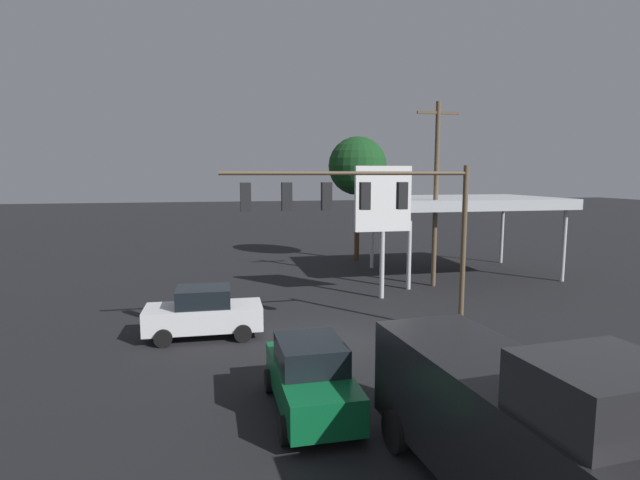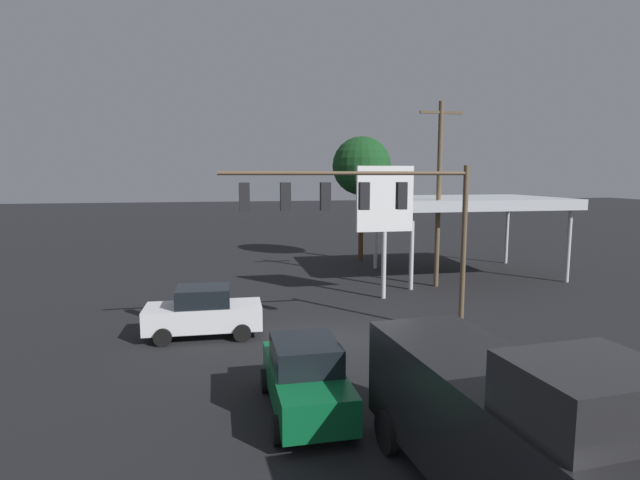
% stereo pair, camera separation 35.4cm
% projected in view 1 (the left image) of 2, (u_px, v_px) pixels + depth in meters
% --- Properties ---
extents(ground_plane, '(200.00, 200.00, 0.00)m').
position_uv_depth(ground_plane, '(331.00, 340.00, 18.80)').
color(ground_plane, black).
extents(traffic_signal_assembly, '(9.28, 0.43, 6.55)m').
position_uv_depth(traffic_signal_assembly, '(364.00, 206.00, 18.15)').
color(traffic_signal_assembly, brown).
rests_on(traffic_signal_assembly, ground).
extents(utility_pole, '(2.40, 0.26, 10.10)m').
position_uv_depth(utility_pole, '(436.00, 190.00, 27.34)').
color(utility_pole, brown).
rests_on(utility_pole, ground).
extents(gas_station_canopy, '(10.79, 7.60, 4.82)m').
position_uv_depth(gas_station_canopy, '(463.00, 203.00, 30.74)').
color(gas_station_canopy, '#B2B7BC').
rests_on(gas_station_canopy, ground).
extents(price_sign, '(2.87, 0.27, 6.63)m').
position_uv_depth(price_sign, '(383.00, 204.00, 24.65)').
color(price_sign, '#B7B7BC').
rests_on(price_sign, ground).
extents(sedan_waiting, '(4.43, 2.13, 1.93)m').
position_uv_depth(sedan_waiting, '(204.00, 313.00, 19.11)').
color(sedan_waiting, silver).
rests_on(sedan_waiting, ground).
extents(delivery_truck, '(2.96, 6.96, 3.58)m').
position_uv_depth(delivery_truck, '(510.00, 423.00, 9.10)').
color(delivery_truck, black).
rests_on(delivery_truck, ground).
extents(sedan_far, '(2.10, 4.42, 1.93)m').
position_uv_depth(sedan_far, '(310.00, 377.00, 13.04)').
color(sedan_far, '#0C592D').
rests_on(sedan_far, ground).
extents(street_tree, '(4.16, 4.16, 8.90)m').
position_uv_depth(street_tree, '(358.00, 166.00, 35.60)').
color(street_tree, '#4C331E').
rests_on(street_tree, ground).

